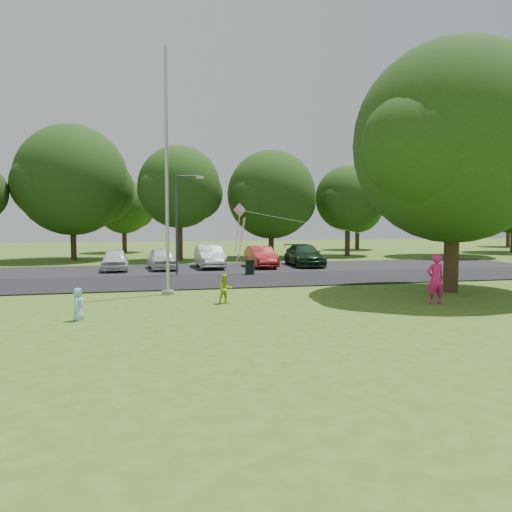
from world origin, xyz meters
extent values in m
plane|color=#3D6019|center=(0.00, 0.00, 0.00)|extent=(120.00, 120.00, 0.00)
cube|color=black|center=(0.00, 9.00, 0.03)|extent=(60.00, 6.00, 0.06)
cube|color=black|center=(0.00, 15.50, 0.03)|extent=(42.00, 7.00, 0.06)
cylinder|color=#B7BABF|center=(-3.50, 5.00, 5.00)|extent=(0.14, 0.14, 10.00)
cylinder|color=gray|center=(-3.50, 5.00, 0.08)|extent=(0.50, 0.50, 0.16)
cylinder|color=#3F3F44|center=(-2.62, 12.10, 2.82)|extent=(0.11, 0.11, 5.63)
cylinder|color=#3F3F44|center=(-1.96, 12.05, 5.49)|extent=(1.32, 0.18, 0.08)
cube|color=silver|center=(-1.31, 12.00, 5.42)|extent=(0.44, 0.24, 0.13)
cylinder|color=black|center=(1.35, 11.28, 0.41)|extent=(0.51, 0.51, 0.81)
cylinder|color=black|center=(1.35, 11.28, 0.84)|extent=(0.54, 0.54, 0.05)
cylinder|color=#332316|center=(8.28, 2.99, 1.68)|extent=(0.62, 0.62, 3.35)
sphere|color=#17350E|center=(8.28, 2.99, 6.30)|extent=(8.42, 8.42, 8.42)
sphere|color=#17350E|center=(10.18, 3.83, 5.67)|extent=(5.47, 5.47, 5.47)
sphere|color=#17350E|center=(6.60, 1.94, 5.88)|extent=(5.05, 5.05, 5.05)
sphere|color=#17350E|center=(5.98, 1.99, 5.95)|extent=(4.38, 4.38, 4.38)
cylinder|color=#332316|center=(-9.60, 25.24, 1.60)|extent=(0.44, 0.44, 3.19)
sphere|color=#17350E|center=(-9.60, 25.24, 6.17)|extent=(8.50, 8.50, 8.50)
sphere|color=#17350E|center=(-7.68, 26.09, 5.53)|extent=(5.53, 5.53, 5.53)
sphere|color=#17350E|center=(-11.30, 24.17, 5.74)|extent=(5.10, 5.10, 5.10)
cylinder|color=#332316|center=(-1.58, 22.90, 1.71)|extent=(0.44, 0.44, 3.43)
sphere|color=#17350E|center=(-1.58, 22.90, 5.62)|extent=(6.27, 6.27, 6.27)
sphere|color=#17350E|center=(-0.17, 23.53, 5.15)|extent=(4.07, 4.07, 4.07)
sphere|color=#17350E|center=(-2.84, 22.12, 5.31)|extent=(3.76, 3.76, 3.76)
cylinder|color=#332316|center=(6.03, 24.17, 1.33)|extent=(0.44, 0.44, 2.66)
sphere|color=#17350E|center=(6.03, 24.17, 5.20)|extent=(7.27, 7.27, 7.27)
sphere|color=#17350E|center=(7.66, 24.89, 4.66)|extent=(4.72, 4.72, 4.72)
sphere|color=#17350E|center=(4.57, 23.26, 4.84)|extent=(4.36, 4.36, 4.36)
cylinder|color=#332316|center=(13.12, 24.89, 1.51)|extent=(0.44, 0.44, 3.02)
sphere|color=#17350E|center=(13.12, 24.89, 5.00)|extent=(5.67, 5.67, 5.67)
sphere|color=#17350E|center=(14.39, 25.46, 4.58)|extent=(3.68, 3.68, 3.68)
sphere|color=#17350E|center=(11.98, 24.18, 4.72)|extent=(3.40, 3.40, 3.40)
cylinder|color=#332316|center=(21.92, 22.25, 1.71)|extent=(0.44, 0.44, 3.42)
sphere|color=#17350E|center=(21.92, 22.25, 6.49)|extent=(8.77, 8.77, 8.77)
sphere|color=#17350E|center=(23.89, 23.13, 5.84)|extent=(5.70, 5.70, 5.70)
sphere|color=#17350E|center=(20.17, 21.15, 6.06)|extent=(5.26, 5.26, 5.26)
sphere|color=#17350E|center=(29.25, 24.75, 5.09)|extent=(4.34, 4.34, 4.34)
cylinder|color=#332316|center=(38.00, 35.00, 1.30)|extent=(0.44, 0.44, 2.60)
sphere|color=#17350E|center=(38.00, 35.00, 4.42)|extent=(5.20, 5.20, 5.20)
sphere|color=#17350E|center=(36.96, 34.35, 4.16)|extent=(3.12, 3.12, 3.12)
cylinder|color=#332316|center=(-6.00, 34.00, 1.30)|extent=(0.44, 0.44, 2.60)
sphere|color=#17350E|center=(-6.00, 34.00, 4.42)|extent=(5.20, 5.20, 5.20)
sphere|color=#17350E|center=(-4.83, 34.52, 4.03)|extent=(3.38, 3.38, 3.38)
sphere|color=#17350E|center=(-7.04, 33.35, 4.16)|extent=(3.12, 3.12, 3.12)
cylinder|color=#332316|center=(18.00, 33.50, 1.30)|extent=(0.44, 0.44, 2.60)
sphere|color=#17350E|center=(18.00, 33.50, 4.42)|extent=(5.20, 5.20, 5.20)
sphere|color=#17350E|center=(19.17, 34.02, 4.03)|extent=(3.38, 3.38, 3.38)
sphere|color=#17350E|center=(16.96, 32.85, 4.16)|extent=(3.12, 3.12, 3.12)
imported|color=silver|center=(-6.06, 15.35, 0.71)|extent=(1.60, 3.86, 1.31)
imported|color=silver|center=(-3.27, 15.40, 0.72)|extent=(1.86, 3.99, 1.32)
imported|color=#B2B7BF|center=(-0.28, 15.76, 0.77)|extent=(1.52, 4.33, 1.42)
imported|color=maroon|center=(2.97, 15.33, 0.73)|extent=(1.43, 4.09, 1.35)
imported|color=black|center=(6.00, 15.62, 0.76)|extent=(2.28, 4.96, 1.40)
imported|color=#E61E73|center=(5.82, 0.34, 0.91)|extent=(0.70, 0.49, 1.83)
imported|color=#B6CE20|center=(-1.59, 2.20, 0.54)|extent=(0.61, 0.53, 1.09)
imported|color=#98C5E9|center=(-6.46, 0.12, 0.50)|extent=(0.42, 0.55, 1.00)
cube|color=pink|center=(-0.94, 2.72, 3.43)|extent=(0.50, 0.19, 0.51)
cube|color=#8CC6E5|center=(-0.89, 2.69, 3.45)|extent=(0.24, 0.10, 0.25)
cylinder|color=white|center=(2.44, 1.53, 2.75)|extent=(6.76, 2.39, 1.37)
cylinder|color=pink|center=(-1.04, 2.72, 2.49)|extent=(0.17, 0.22, 1.36)
cylinder|color=pink|center=(-0.84, 2.77, 2.38)|extent=(0.19, 0.36, 1.56)
cylinder|color=pink|center=(-0.94, 2.64, 2.28)|extent=(0.21, 0.53, 1.74)
camera|label=1|loc=(-4.63, -15.67, 3.01)|focal=35.00mm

